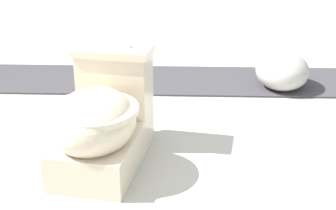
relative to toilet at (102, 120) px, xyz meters
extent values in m
plane|color=#B7B2A8|center=(0.07, -0.16, -0.22)|extent=(14.00, 14.00, 0.00)
cube|color=#423F44|center=(-1.11, 0.34, -0.21)|extent=(0.56, 8.00, 0.01)
cube|color=beige|center=(0.00, 0.00, -0.14)|extent=(0.65, 0.43, 0.17)
ellipsoid|color=beige|center=(0.09, -0.02, 0.04)|extent=(0.49, 0.43, 0.28)
cylinder|color=beige|center=(0.09, -0.02, 0.10)|extent=(0.45, 0.45, 0.03)
cube|color=beige|center=(-0.21, 0.03, 0.10)|extent=(0.23, 0.36, 0.30)
cube|color=beige|center=(-0.21, 0.03, 0.27)|extent=(0.26, 0.39, 0.04)
cylinder|color=silver|center=(-0.20, 0.11, 0.29)|extent=(0.02, 0.02, 0.01)
ellipsoid|color=#B7B2AD|center=(-1.00, 1.01, -0.10)|extent=(0.39, 0.34, 0.25)
camera|label=1|loc=(1.90, 0.37, 0.91)|focal=50.00mm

